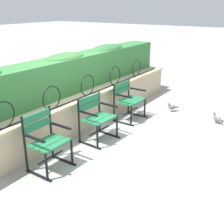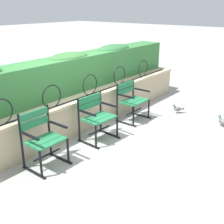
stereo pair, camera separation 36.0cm
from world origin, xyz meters
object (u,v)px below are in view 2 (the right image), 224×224
at_px(park_chair_left, 42,138).
at_px(park_chair_right, 131,100).
at_px(pigeon_near_chairs, 222,121).
at_px(pigeon_far_side, 178,109).
at_px(park_chair_centre, 96,116).

distance_m(park_chair_left, park_chair_right, 2.43).
distance_m(park_chair_left, pigeon_near_chairs, 3.71).
bearing_deg(park_chair_left, pigeon_far_side, -10.62).
height_order(park_chair_left, park_chair_right, park_chair_left).
height_order(park_chair_centre, park_chair_right, park_chair_centre).
relative_size(park_chair_right, pigeon_near_chairs, 3.05).
height_order(park_chair_left, pigeon_far_side, park_chair_left).
distance_m(park_chair_left, park_chair_centre, 1.22).
bearing_deg(pigeon_far_side, park_chair_left, 169.38).
height_order(park_chair_left, pigeon_near_chairs, park_chair_left).
distance_m(pigeon_near_chairs, pigeon_far_side, 1.09).
bearing_deg(pigeon_near_chairs, park_chair_right, 115.79).
height_order(pigeon_near_chairs, pigeon_far_side, same).
bearing_deg(pigeon_far_side, park_chair_centre, 164.62).
bearing_deg(park_chair_left, pigeon_near_chairs, -27.77).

